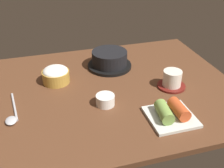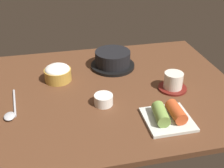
{
  "view_description": "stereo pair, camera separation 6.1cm",
  "coord_description": "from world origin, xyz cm",
  "px_view_note": "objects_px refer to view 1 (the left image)",
  "views": [
    {
      "loc": [
        -22.9,
        -86.96,
        58.04
      ],
      "look_at": [
        2.0,
        -2.0,
        5.0
      ],
      "focal_mm": 44.94,
      "sensor_mm": 36.0,
      "label": 1
    },
    {
      "loc": [
        -16.97,
        -88.48,
        58.04
      ],
      "look_at": [
        2.0,
        -2.0,
        5.0
      ],
      "focal_mm": 44.94,
      "sensor_mm": 36.0,
      "label": 2
    }
  ],
  "objects_px": {
    "stone_pot": "(110,59)",
    "spoon": "(12,116)",
    "tea_cup_with_saucer": "(172,80)",
    "kimchi_plate": "(171,113)",
    "rice_bowl": "(56,75)",
    "banchan_cup_center": "(105,100)"
  },
  "relations": [
    {
      "from": "stone_pot",
      "to": "spoon",
      "type": "height_order",
      "value": "stone_pot"
    },
    {
      "from": "stone_pot",
      "to": "kimchi_plate",
      "type": "relative_size",
      "value": 1.28
    },
    {
      "from": "stone_pot",
      "to": "kimchi_plate",
      "type": "xyz_separation_m",
      "value": [
        0.09,
        -0.4,
        -0.02
      ]
    },
    {
      "from": "kimchi_plate",
      "to": "spoon",
      "type": "bearing_deg",
      "value": 163.06
    },
    {
      "from": "spoon",
      "to": "kimchi_plate",
      "type": "bearing_deg",
      "value": -16.94
    },
    {
      "from": "kimchi_plate",
      "to": "banchan_cup_center",
      "type": "bearing_deg",
      "value": 143.79
    },
    {
      "from": "tea_cup_with_saucer",
      "to": "spoon",
      "type": "xyz_separation_m",
      "value": [
        -0.58,
        -0.03,
        -0.02
      ]
    },
    {
      "from": "rice_bowl",
      "to": "kimchi_plate",
      "type": "bearing_deg",
      "value": -45.82
    },
    {
      "from": "stone_pot",
      "to": "rice_bowl",
      "type": "height_order",
      "value": "stone_pot"
    },
    {
      "from": "stone_pot",
      "to": "kimchi_plate",
      "type": "distance_m",
      "value": 0.41
    },
    {
      "from": "stone_pot",
      "to": "spoon",
      "type": "distance_m",
      "value": 0.47
    },
    {
      "from": "rice_bowl",
      "to": "banchan_cup_center",
      "type": "relative_size",
      "value": 1.62
    },
    {
      "from": "spoon",
      "to": "rice_bowl",
      "type": "bearing_deg",
      "value": 48.63
    },
    {
      "from": "kimchi_plate",
      "to": "rice_bowl",
      "type": "bearing_deg",
      "value": 134.18
    },
    {
      "from": "rice_bowl",
      "to": "spoon",
      "type": "distance_m",
      "value": 0.25
    },
    {
      "from": "stone_pot",
      "to": "spoon",
      "type": "xyz_separation_m",
      "value": [
        -0.4,
        -0.25,
        -0.03
      ]
    },
    {
      "from": "stone_pot",
      "to": "tea_cup_with_saucer",
      "type": "bearing_deg",
      "value": -51.28
    },
    {
      "from": "rice_bowl",
      "to": "kimchi_plate",
      "type": "relative_size",
      "value": 0.72
    },
    {
      "from": "rice_bowl",
      "to": "banchan_cup_center",
      "type": "bearing_deg",
      "value": -54.53
    },
    {
      "from": "spoon",
      "to": "stone_pot",
      "type": "bearing_deg",
      "value": 32.19
    },
    {
      "from": "stone_pot",
      "to": "kimchi_plate",
      "type": "bearing_deg",
      "value": -77.27
    },
    {
      "from": "rice_bowl",
      "to": "kimchi_plate",
      "type": "height_order",
      "value": "rice_bowl"
    }
  ]
}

